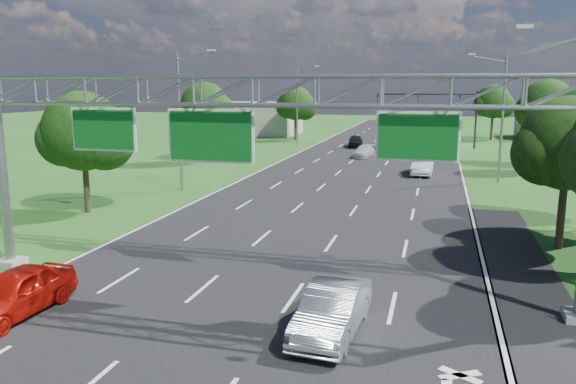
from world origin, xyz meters
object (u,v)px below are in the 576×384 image
(sign_gantry, at_px, (258,108))
(silver_sedan, at_px, (332,310))
(red_coupe, at_px, (15,292))
(box_truck, at_px, (448,132))
(traffic_signal, at_px, (447,106))

(sign_gantry, xyz_separation_m, silver_sedan, (3.39, -3.03, -6.12))
(red_coupe, xyz_separation_m, box_truck, (14.78, 60.18, 0.92))
(traffic_signal, xyz_separation_m, box_truck, (0.35, 2.76, -3.44))
(traffic_signal, distance_m, silver_sedan, 56.33)
(box_truck, bearing_deg, silver_sedan, -94.98)
(silver_sedan, relative_size, box_truck, 0.49)
(sign_gantry, height_order, red_coupe, sign_gantry)
(sign_gantry, bearing_deg, red_coupe, -148.75)
(sign_gantry, distance_m, red_coupe, 10.47)
(sign_gantry, distance_m, box_truck, 56.50)
(silver_sedan, bearing_deg, traffic_signal, 90.29)
(silver_sedan, height_order, box_truck, box_truck)
(traffic_signal, xyz_separation_m, silver_sedan, (-3.76, -56.03, -4.40))
(red_coupe, distance_m, box_truck, 61.98)
(box_truck, bearing_deg, sign_gantry, -98.64)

